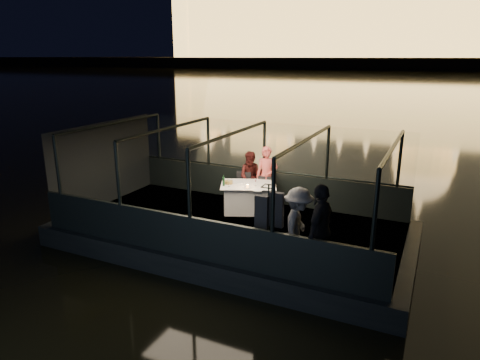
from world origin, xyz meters
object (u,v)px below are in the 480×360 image
at_px(coat_stand, 268,222).
at_px(person_man_maroon, 251,177).
at_px(passenger_dark, 320,231).
at_px(passenger_stripe, 298,225).
at_px(dining_table_central, 248,198).
at_px(chair_port_left, 241,189).
at_px(person_woman_coral, 267,179).
at_px(chair_port_right, 262,192).
at_px(wine_bottle, 224,180).

xyz_separation_m(coat_stand, person_man_maroon, (-1.83, 3.35, -0.15)).
xyz_separation_m(coat_stand, passenger_dark, (1.02, 0.10, -0.05)).
relative_size(person_man_maroon, passenger_stripe, 0.91).
distance_m(dining_table_central, person_man_maroon, 0.84).
relative_size(chair_port_left, passenger_stripe, 0.55).
bearing_deg(passenger_stripe, chair_port_left, 32.77).
bearing_deg(person_woman_coral, passenger_dark, -73.14).
relative_size(dining_table_central, person_woman_coral, 0.87).
bearing_deg(person_woman_coral, passenger_stripe, -78.05).
relative_size(chair_port_right, coat_stand, 0.50).
distance_m(coat_stand, passenger_stripe, 0.59).
bearing_deg(dining_table_central, wine_bottle, -141.37).
bearing_deg(person_woman_coral, wine_bottle, -143.26).
relative_size(person_woman_coral, passenger_dark, 0.93).
relative_size(passenger_stripe, wine_bottle, 5.66).
distance_m(chair_port_left, coat_stand, 3.71).
height_order(chair_port_right, passenger_stripe, passenger_stripe).
xyz_separation_m(dining_table_central, coat_stand, (1.60, -2.63, 0.51)).
relative_size(chair_port_left, person_man_maroon, 0.60).
height_order(person_woman_coral, wine_bottle, person_woman_coral).
xyz_separation_m(dining_table_central, passenger_stripe, (2.15, -2.41, 0.47)).
distance_m(dining_table_central, chair_port_right, 0.51).
relative_size(coat_stand, person_man_maroon, 1.14).
bearing_deg(person_man_maroon, passenger_stripe, -68.78).
relative_size(person_man_maroon, wine_bottle, 5.18).
height_order(chair_port_left, coat_stand, coat_stand).
bearing_deg(person_woman_coral, dining_table_central, -127.69).
xyz_separation_m(chair_port_right, person_woman_coral, (0.02, 0.27, 0.30)).
height_order(chair_port_right, coat_stand, coat_stand).
bearing_deg(wine_bottle, person_woman_coral, 56.23).
distance_m(dining_table_central, wine_bottle, 0.86).
distance_m(coat_stand, person_woman_coral, 3.62).
distance_m(chair_port_left, person_man_maroon, 0.45).
bearing_deg(person_woman_coral, coat_stand, -87.30).
height_order(dining_table_central, person_woman_coral, person_woman_coral).
xyz_separation_m(passenger_stripe, passenger_dark, (0.47, -0.11, 0.00)).
height_order(dining_table_central, wine_bottle, wine_bottle).
height_order(coat_stand, person_man_maroon, coat_stand).
bearing_deg(wine_bottle, person_man_maroon, 75.58).
bearing_deg(passenger_dark, dining_table_central, -128.53).
relative_size(chair_port_right, passenger_stripe, 0.52).
distance_m(person_woman_coral, person_man_maroon, 0.47).
distance_m(chair_port_left, wine_bottle, 0.99).
height_order(chair_port_right, person_woman_coral, person_woman_coral).
distance_m(coat_stand, person_man_maroon, 3.82).
bearing_deg(person_man_maroon, chair_port_right, -46.89).
height_order(chair_port_left, chair_port_right, chair_port_left).
relative_size(chair_port_left, passenger_dark, 0.50).
xyz_separation_m(dining_table_central, person_man_maroon, (-0.23, 0.72, 0.36)).
bearing_deg(dining_table_central, passenger_dark, -43.87).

